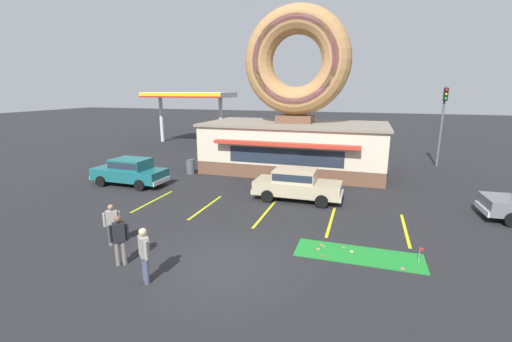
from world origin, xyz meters
name	(u,v)px	position (x,y,z in m)	size (l,w,h in m)	color
ground_plane	(222,265)	(0.00, 0.00, 0.00)	(160.00, 160.00, 0.00)	#232326
donut_shop_building	(295,117)	(-0.50, 13.94, 3.74)	(12.30, 6.75, 10.96)	brown
putting_mat	(358,255)	(4.23, 2.08, 0.01)	(4.30, 1.41, 0.03)	#1E842D
mini_donut_near_left	(323,256)	(3.07, 1.56, 0.05)	(0.13, 0.13, 0.04)	brown
mini_donut_near_right	(352,252)	(4.00, 2.21, 0.05)	(0.13, 0.13, 0.04)	#E5C666
mini_donut_mid_left	(318,249)	(2.86, 2.03, 0.05)	(0.13, 0.13, 0.04)	#D17F47
mini_donut_mid_centre	(403,269)	(5.60, 1.49, 0.05)	(0.13, 0.13, 0.04)	#D8667F
mini_donut_mid_right	(321,245)	(2.92, 2.41, 0.05)	(0.13, 0.13, 0.04)	#A5724C
mini_donut_far_left	(344,248)	(3.71, 2.44, 0.05)	(0.13, 0.13, 0.04)	#A5724C
golf_ball	(324,247)	(3.03, 2.31, 0.05)	(0.04, 0.04, 0.04)	white
putting_flag_pin	(421,252)	(6.17, 2.10, 0.44)	(0.13, 0.01, 0.55)	silver
car_champagne	(297,183)	(0.96, 7.51, 0.87)	(4.57, 1.99, 1.60)	#BCAD89
car_teal	(130,171)	(-9.06, 7.27, 0.87)	(4.59, 2.05, 1.60)	#196066
pedestrian_blue_sweater_man	(112,223)	(-4.38, 0.18, 0.86)	(0.48, 0.43, 1.57)	slate
pedestrian_hooded_kid	(144,253)	(-1.74, -1.59, 0.96)	(0.47, 0.43, 1.72)	#474C66
pedestrian_leather_jacket_man	(119,238)	(-3.13, -0.96, 0.95)	(0.50, 0.42, 1.71)	slate
trash_bin	(191,166)	(-6.99, 10.88, 0.50)	(0.57, 0.57, 0.97)	#51565B
traffic_light_pole	(443,116)	(9.36, 18.37, 3.71)	(0.28, 0.47, 5.80)	#595B60
gas_station_canopy	(189,97)	(-13.55, 23.14, 4.86)	(9.00, 4.46, 5.30)	silver
parking_stripe_far_left	(153,201)	(-6.00, 5.00, 0.00)	(0.12, 3.60, 0.01)	yellow
parking_stripe_left	(206,207)	(-3.00, 5.00, 0.00)	(0.12, 3.60, 0.01)	yellow
parking_stripe_mid_left	(265,214)	(0.00, 5.00, 0.00)	(0.12, 3.60, 0.01)	yellow
parking_stripe_centre	(331,221)	(3.00, 5.00, 0.00)	(0.12, 3.60, 0.01)	yellow
parking_stripe_mid_right	(405,230)	(6.00, 5.00, 0.00)	(0.12, 3.60, 0.01)	yellow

